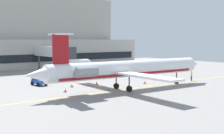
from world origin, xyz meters
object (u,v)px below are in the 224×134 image
(regional_jet, at_px, (127,69))
(fuel_tank, at_px, (78,64))
(baggage_tug, at_px, (122,66))
(marshaller, at_px, (191,76))
(pushback_tractor, at_px, (38,80))

(regional_jet, bearing_deg, fuel_tank, 72.01)
(baggage_tug, height_order, marshaller, baggage_tug)
(fuel_tank, relative_size, marshaller, 3.78)
(baggage_tug, distance_m, pushback_tractor, 29.12)
(marshaller, bearing_deg, regional_jet, -178.17)
(fuel_tank, bearing_deg, regional_jet, -107.99)
(regional_jet, relative_size, marshaller, 17.26)
(pushback_tractor, xyz_separation_m, marshaller, (25.33, -12.16, 0.07))
(baggage_tug, distance_m, marshaller, 22.97)
(pushback_tractor, bearing_deg, baggage_tug, 21.64)
(regional_jet, height_order, fuel_tank, regional_jet)
(baggage_tug, height_order, pushback_tractor, baggage_tug)
(pushback_tractor, distance_m, marshaller, 28.10)
(pushback_tractor, height_order, marshaller, pushback_tractor)
(regional_jet, xyz_separation_m, fuel_tank, (10.20, 31.41, -1.67))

